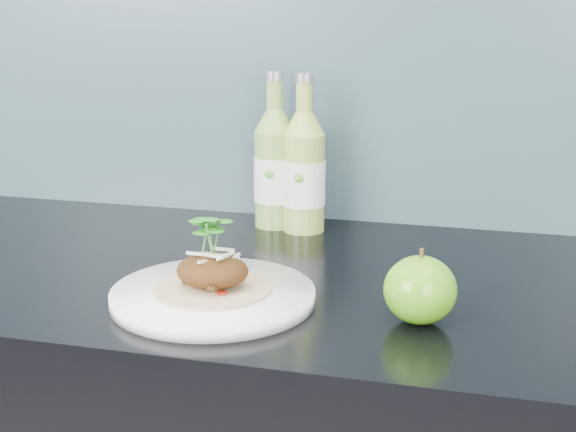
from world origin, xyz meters
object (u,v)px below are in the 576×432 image
at_px(cider_bottle_left, 275,169).
at_px(cider_bottle_right, 304,172).
at_px(green_apple, 420,290).
at_px(dinner_plate, 213,296).

relative_size(cider_bottle_left, cider_bottle_right, 1.00).
height_order(green_apple, cider_bottle_left, cider_bottle_left).
bearing_deg(dinner_plate, green_apple, -0.00).
bearing_deg(cider_bottle_left, green_apple, -35.40).
distance_m(green_apple, cider_bottle_right, 0.41).
distance_m(dinner_plate, green_apple, 0.26).
height_order(dinner_plate, green_apple, green_apple).
distance_m(cider_bottle_left, cider_bottle_right, 0.05).
relative_size(green_apple, cider_bottle_left, 0.42).
height_order(green_apple, cider_bottle_right, cider_bottle_right).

